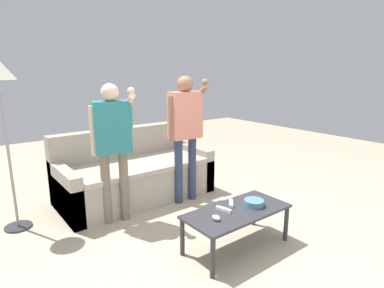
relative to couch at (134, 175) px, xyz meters
name	(u,v)px	position (x,y,z in m)	size (l,w,h in m)	color
ground_plane	(211,239)	(0.08, -1.49, -0.31)	(12.00, 12.00, 0.00)	tan
couch	(134,175)	(0.00, 0.00, 0.00)	(1.98, 0.94, 0.90)	#9E9384
coffee_table	(237,215)	(0.17, -1.75, 0.03)	(1.05, 0.49, 0.39)	#2D2D33
snack_bowl	(254,203)	(0.37, -1.78, 0.11)	(0.19, 0.19, 0.06)	teal
game_remote_nunchuk	(216,218)	(-0.12, -1.78, 0.11)	(0.06, 0.09, 0.05)	white
player_right	(185,125)	(0.46, -0.53, 0.71)	(0.47, 0.33, 1.62)	#2D3856
player_left	(112,137)	(-0.50, -0.52, 0.67)	(0.46, 0.38, 1.55)	#756656
game_remote_wand_near	(231,203)	(0.21, -1.63, 0.10)	(0.13, 0.15, 0.03)	white
game_remote_wand_far	(224,209)	(0.06, -1.68, 0.10)	(0.07, 0.16, 0.03)	white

